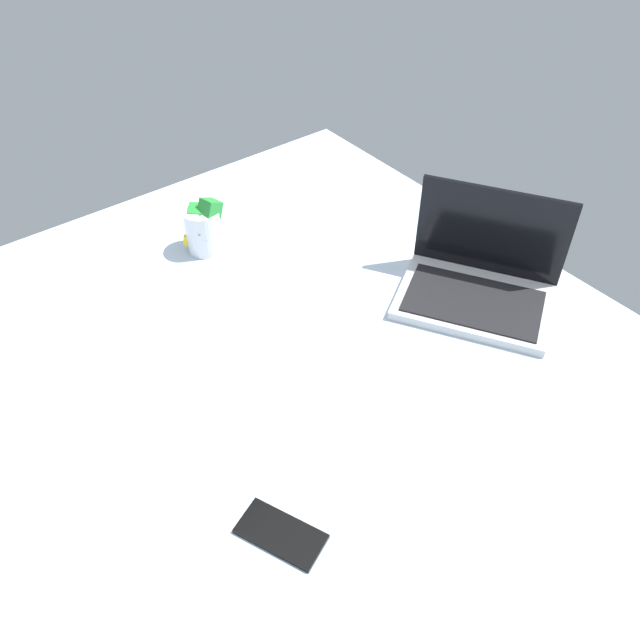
{
  "coord_description": "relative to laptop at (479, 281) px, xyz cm",
  "views": [
    {
      "loc": [
        59.62,
        -48.22,
        112.89
      ],
      "look_at": [
        -15.82,
        10.1,
        24.0
      ],
      "focal_mm": 36.21,
      "sensor_mm": 36.0,
      "label": 1
    }
  ],
  "objects": [
    {
      "name": "snack_cup",
      "position": [
        -52.52,
        -38.83,
        1.73
      ],
      "size": [
        9.0,
        9.63,
        14.46
      ],
      "color": "silver",
      "rests_on": "bed_mattress"
    },
    {
      "name": "cell_phone",
      "position": [
        20.72,
        -68.2,
        -4.01
      ],
      "size": [
        15.55,
        11.81,
        0.8
      ],
      "primitive_type": "cube",
      "rotation": [
        0.0,
        0.0,
        5.12
      ],
      "color": "black",
      "rests_on": "bed_mattress"
    },
    {
      "name": "laptop",
      "position": [
        0.0,
        0.0,
        0.0
      ],
      "size": [
        40.16,
        36.87,
        23.0
      ],
      "rotation": [
        0.0,
        0.0,
        0.55
      ],
      "color": "#B7BABC",
      "rests_on": "bed_mattress"
    },
    {
      "name": "bed_mattress",
      "position": [
        5.72,
        -46.63,
        -13.41
      ],
      "size": [
        180.0,
        140.0,
        18.0
      ],
      "primitive_type": "cube",
      "color": "silver",
      "rests_on": "ground"
    }
  ]
}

